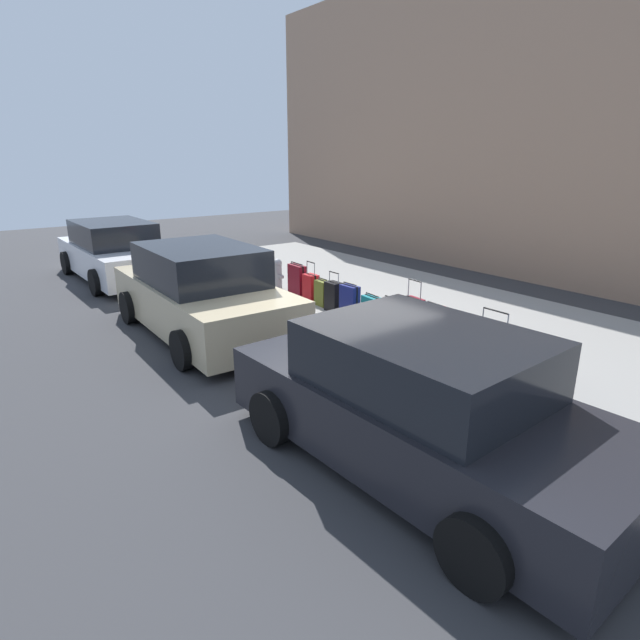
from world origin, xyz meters
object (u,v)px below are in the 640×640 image
object	(u,v)px
bollard_post	(257,267)
suitcase_silver_5	(391,315)
suitcase_navy_0	(523,360)
suitcase_navy_7	(350,301)
parked_car_beige_1	(202,293)
suitcase_black_8	(334,297)
fire_hydrant	(278,273)
suitcase_teal_6	(372,310)
suitcase_red_10	(311,287)
suitcase_maroon_11	(297,280)
suitcase_maroon_4	(413,318)
parked_car_charcoal_0	(420,404)
suitcase_olive_2	(461,339)
suitcase_red_3	(434,326)
parked_car_white_2	(115,252)
suitcase_black_1	(492,347)
suitcase_olive_9	(323,293)

from	to	relation	value
bollard_post	suitcase_silver_5	bearing A→B (deg)	-178.09
suitcase_navy_0	suitcase_navy_7	xyz separation A→B (m)	(3.80, -0.00, -0.00)
parked_car_beige_1	suitcase_black_8	bearing A→B (deg)	-105.13
suitcase_navy_0	fire_hydrant	size ratio (longest dim) A/B	0.96
suitcase_teal_6	suitcase_red_10	bearing A→B (deg)	0.02
suitcase_maroon_11	bollard_post	bearing A→B (deg)	7.01
suitcase_maroon_4	bollard_post	bearing A→B (deg)	2.03
suitcase_navy_0	parked_car_charcoal_0	world-z (taller)	parked_car_charcoal_0
suitcase_olive_2	parked_car_charcoal_0	size ratio (longest dim) A/B	0.14
suitcase_maroon_4	suitcase_silver_5	bearing A→B (deg)	3.10
suitcase_red_3	fire_hydrant	xyz separation A→B (m)	(4.85, -0.01, 0.03)
suitcase_silver_5	parked_car_beige_1	size ratio (longest dim) A/B	0.14
suitcase_teal_6	parked_car_charcoal_0	xyz separation A→B (m)	(-3.66, 2.64, 0.33)
suitcase_maroon_4	suitcase_silver_5	world-z (taller)	suitcase_maroon_4
suitcase_olive_2	parked_car_charcoal_0	xyz separation A→B (m)	(-1.55, 2.64, 0.29)
suitcase_red_3	parked_car_white_2	distance (m)	9.18
parked_car_beige_1	fire_hydrant	bearing A→B (deg)	-59.17
suitcase_red_3	suitcase_olive_2	bearing A→B (deg)	-177.05
suitcase_black_1	suitcase_maroon_11	distance (m)	5.24
suitcase_olive_2	bollard_post	size ratio (longest dim) A/B	0.74
suitcase_black_1	suitcase_navy_7	world-z (taller)	suitcase_black_1
suitcase_black_8	suitcase_silver_5	bearing A→B (deg)	-177.47
suitcase_red_3	bollard_post	bearing A→B (deg)	1.45
suitcase_red_3	suitcase_teal_6	bearing A→B (deg)	-1.36
suitcase_maroon_4	suitcase_olive_9	size ratio (longest dim) A/B	1.77
suitcase_maroon_11	suitcase_red_10	bearing A→B (deg)	179.42
suitcase_silver_5	suitcase_teal_6	world-z (taller)	suitcase_silver_5
suitcase_teal_6	fire_hydrant	size ratio (longest dim) A/B	0.78
suitcase_red_10	suitcase_maroon_11	distance (m)	0.55
suitcase_black_1	suitcase_olive_2	distance (m)	0.61
parked_car_white_2	suitcase_olive_2	bearing A→B (deg)	-164.26
suitcase_navy_0	parked_car_charcoal_0	size ratio (longest dim) A/B	0.16
suitcase_black_1	suitcase_red_3	world-z (taller)	suitcase_black_1
suitcase_black_1	suitcase_red_3	bearing A→B (deg)	-1.28
suitcase_navy_7	parked_car_charcoal_0	xyz separation A→B (m)	(-4.21, 2.55, 0.26)
suitcase_navy_0	fire_hydrant	xyz separation A→B (m)	(6.55, -0.07, 0.06)
suitcase_navy_0	suitcase_red_10	xyz separation A→B (m)	(5.23, -0.10, -0.03)
suitcase_black_8	parked_car_beige_1	bearing A→B (deg)	74.87
parked_car_charcoal_0	fire_hydrant	bearing A→B (deg)	-20.59
parked_car_charcoal_0	suitcase_navy_0	bearing A→B (deg)	-80.77
suitcase_maroon_4	suitcase_maroon_11	bearing A→B (deg)	-0.06
suitcase_olive_2	suitcase_teal_6	bearing A→B (deg)	-0.22
suitcase_maroon_4	parked_car_beige_1	bearing A→B (deg)	43.50
bollard_post	parked_car_white_2	distance (m)	4.06
suitcase_black_8	bollard_post	world-z (taller)	bollard_post
suitcase_navy_0	suitcase_black_1	xyz separation A→B (m)	(0.54, -0.03, 0.03)
suitcase_black_8	parked_car_beige_1	distance (m)	2.66
suitcase_maroon_11	parked_car_charcoal_0	distance (m)	6.74
suitcase_navy_0	suitcase_maroon_11	bearing A→B (deg)	-1.00
suitcase_navy_0	suitcase_black_8	bearing A→B (deg)	0.01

